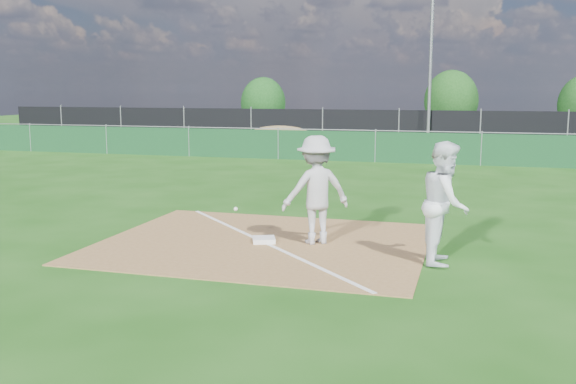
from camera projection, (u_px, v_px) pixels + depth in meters
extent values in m
plane|color=#184A0F|center=(352.00, 179.00, 20.59)|extent=(90.00, 90.00, 0.00)
cube|color=olive|center=(264.00, 243.00, 12.06)|extent=(6.00, 5.00, 0.02)
cube|color=white|center=(264.00, 242.00, 12.05)|extent=(5.01, 5.01, 0.01)
cube|color=#103B1C|center=(375.00, 147.00, 25.23)|extent=(44.00, 0.05, 1.20)
ellipsoid|color=olive|center=(280.00, 138.00, 29.93)|extent=(3.38, 2.60, 1.17)
cube|color=black|center=(399.00, 128.00, 32.77)|extent=(46.00, 0.04, 1.80)
cube|color=black|center=(408.00, 138.00, 37.65)|extent=(46.00, 9.00, 0.01)
cylinder|color=slate|center=(430.00, 65.00, 31.58)|extent=(0.16, 0.16, 8.00)
cube|color=white|center=(264.00, 240.00, 12.07)|extent=(0.54, 0.54, 0.09)
imported|color=silver|center=(316.00, 190.00, 11.85)|extent=(1.49, 1.35, 2.01)
sphere|color=white|center=(236.00, 209.00, 12.13)|extent=(0.08, 0.08, 0.08)
imported|color=white|center=(445.00, 203.00, 10.55)|extent=(0.77, 0.99, 2.04)
imported|color=#A2A4A9|center=(335.00, 123.00, 38.55)|extent=(5.28, 3.66, 1.67)
imported|color=black|center=(393.00, 126.00, 36.38)|extent=(4.61, 1.82, 1.49)
imported|color=black|center=(489.00, 130.00, 35.60)|extent=(4.25, 2.32, 1.17)
cylinder|color=#382316|center=(263.00, 123.00, 44.57)|extent=(0.24, 0.24, 1.03)
ellipsoid|color=#134314|center=(263.00, 103.00, 44.36)|extent=(3.09, 3.09, 3.55)
cylinder|color=#382316|center=(450.00, 124.00, 41.71)|extent=(0.24, 0.24, 1.14)
ellipsoid|color=#154112|center=(451.00, 101.00, 41.47)|extent=(3.43, 3.43, 3.95)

